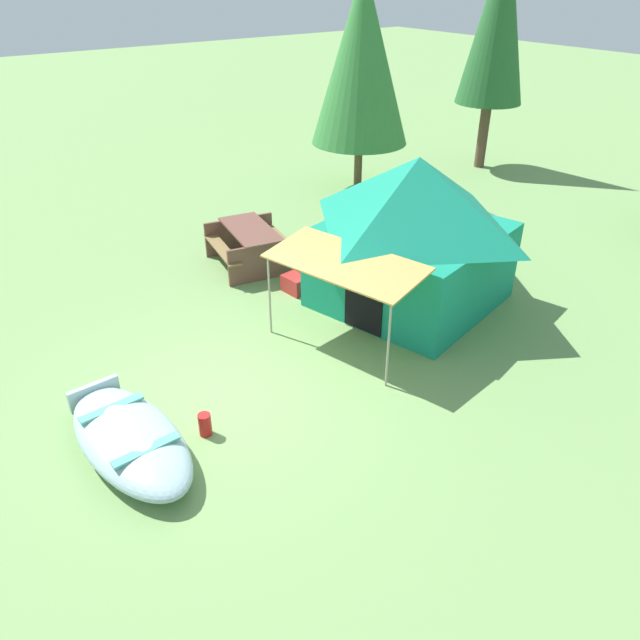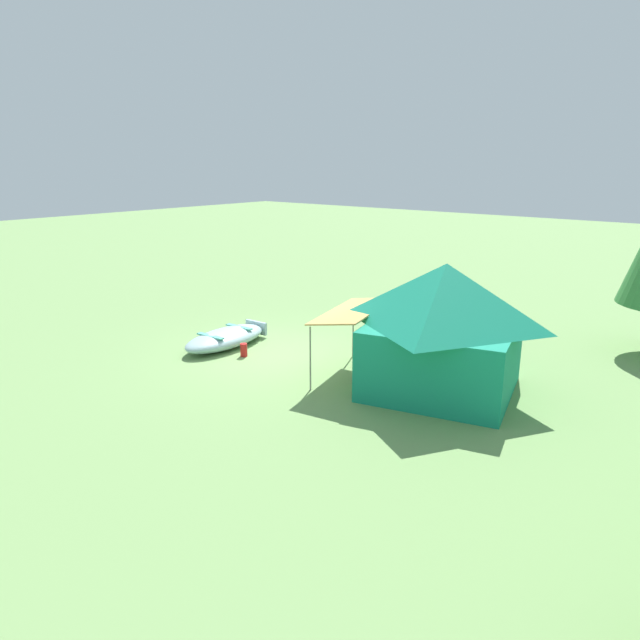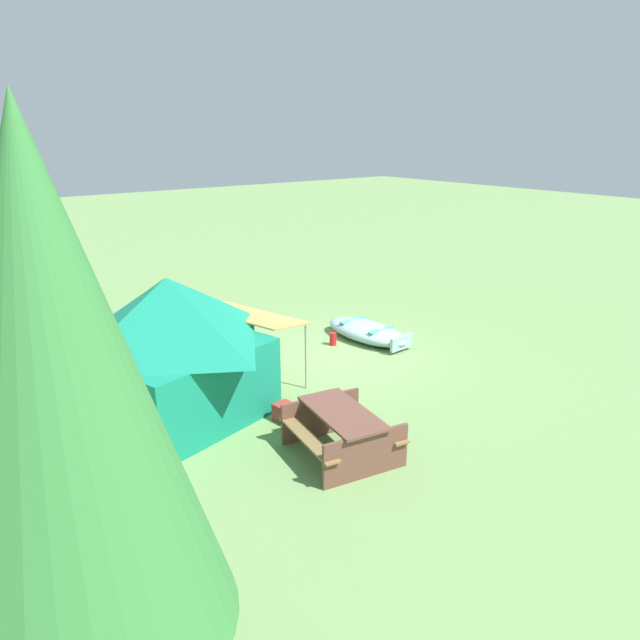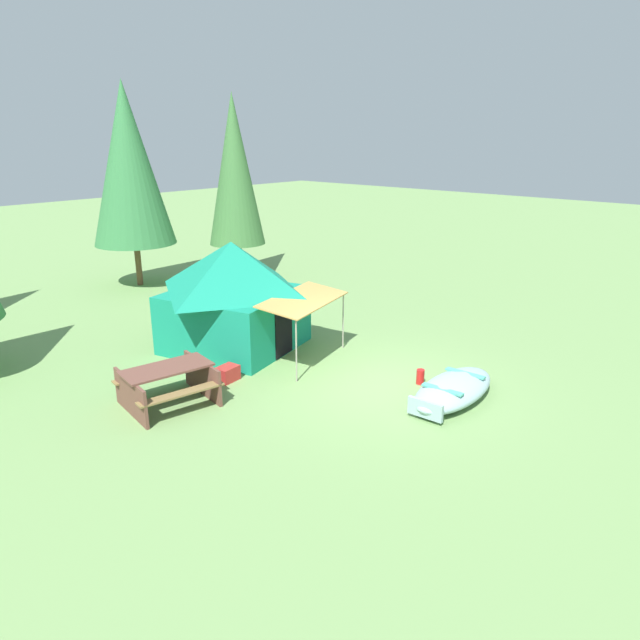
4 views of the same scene
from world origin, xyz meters
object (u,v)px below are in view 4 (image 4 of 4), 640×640
object	(u,v)px
cooler_box	(227,374)
canvas_cabin_tent	(234,294)
beached_rowboat	(453,389)
pine_tree_far_center	(129,164)
fuel_can	(420,377)
picnic_table	(168,381)
pine_tree_back_right	(235,170)

from	to	relation	value
cooler_box	canvas_cabin_tent	bearing A→B (deg)	44.62
beached_rowboat	cooler_box	bearing A→B (deg)	119.91
pine_tree_far_center	canvas_cabin_tent	bearing A→B (deg)	-104.30
fuel_can	cooler_box	bearing A→B (deg)	129.20
picnic_table	cooler_box	bearing A→B (deg)	1.50
picnic_table	beached_rowboat	bearing A→B (deg)	-46.40
beached_rowboat	fuel_can	world-z (taller)	beached_rowboat
canvas_cabin_tent	pine_tree_back_right	bearing A→B (deg)	48.52
canvas_cabin_tent	cooler_box	size ratio (longest dim) A/B	9.62
picnic_table	pine_tree_back_right	size ratio (longest dim) A/B	0.30
picnic_table	pine_tree_far_center	size ratio (longest dim) A/B	0.28
beached_rowboat	pine_tree_back_right	bearing A→B (deg)	69.80
cooler_box	pine_tree_far_center	xyz separation A→B (m)	(3.42, 8.95, 4.02)
canvas_cabin_tent	picnic_table	size ratio (longest dim) A/B	2.37
picnic_table	canvas_cabin_tent	bearing A→B (deg)	26.73
cooler_box	fuel_can	xyz separation A→B (m)	(2.66, -3.26, -0.00)
beached_rowboat	pine_tree_far_center	xyz separation A→B (m)	(1.01, 13.15, 3.95)
cooler_box	pine_tree_back_right	size ratio (longest dim) A/B	0.07
cooler_box	pine_tree_far_center	bearing A→B (deg)	69.07
canvas_cabin_tent	picnic_table	bearing A→B (deg)	-153.27
beached_rowboat	fuel_can	xyz separation A→B (m)	(0.25, 0.93, -0.07)
picnic_table	pine_tree_back_right	world-z (taller)	pine_tree_back_right
beached_rowboat	cooler_box	xyz separation A→B (m)	(-2.41, 4.20, -0.07)
picnic_table	fuel_can	world-z (taller)	picnic_table
cooler_box	pine_tree_far_center	size ratio (longest dim) A/B	0.07
pine_tree_back_right	picnic_table	bearing A→B (deg)	-138.15
pine_tree_back_right	fuel_can	bearing A→B (deg)	-110.66
beached_rowboat	fuel_can	bearing A→B (deg)	75.15
fuel_can	pine_tree_far_center	world-z (taller)	pine_tree_far_center
fuel_can	pine_tree_far_center	distance (m)	12.88
pine_tree_back_right	pine_tree_far_center	xyz separation A→B (m)	(-3.22, 1.66, 0.28)
canvas_cabin_tent	beached_rowboat	bearing A→B (deg)	-81.14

